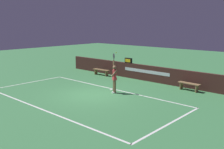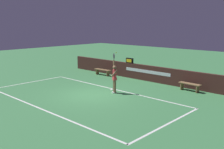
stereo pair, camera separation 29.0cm
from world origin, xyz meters
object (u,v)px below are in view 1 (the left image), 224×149
(courtside_bench_far, at_px, (189,85))
(speed_display, at_px, (128,60))
(tennis_player, at_px, (114,77))
(tennis_ball, at_px, (116,53))
(courtside_bench_near, at_px, (101,71))

(courtside_bench_far, bearing_deg, speed_display, 173.62)
(speed_display, xyz_separation_m, tennis_player, (2.32, -4.26, -0.34))
(tennis_ball, relative_size, courtside_bench_far, 0.05)
(tennis_player, height_order, courtside_bench_far, tennis_player)
(tennis_ball, bearing_deg, courtside_bench_near, 143.49)
(tennis_player, bearing_deg, speed_display, 118.56)
(speed_display, distance_m, courtside_bench_far, 5.62)
(tennis_player, xyz_separation_m, courtside_bench_near, (-4.57, 3.46, -0.66))
(speed_display, xyz_separation_m, courtside_bench_near, (-2.25, -0.80, -1.00))
(courtside_bench_near, bearing_deg, speed_display, 19.58)
(tennis_ball, xyz_separation_m, courtside_bench_near, (-4.79, 3.55, -2.17))
(courtside_bench_near, bearing_deg, tennis_player, -37.11)
(tennis_player, distance_m, courtside_bench_near, 5.77)
(speed_display, relative_size, courtside_bench_far, 0.43)
(tennis_player, bearing_deg, tennis_ball, -21.66)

